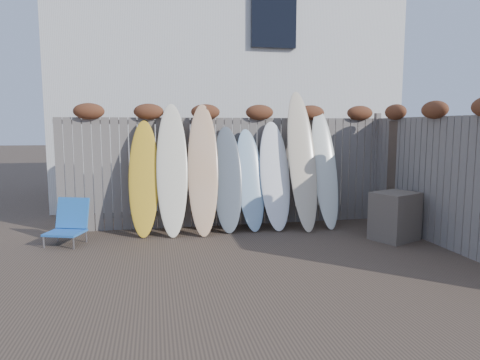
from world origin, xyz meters
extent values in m
plane|color=#493A2D|center=(0.00, 0.00, 0.00)|extent=(80.00, 80.00, 0.00)
cube|color=slate|center=(0.00, 2.40, 1.00)|extent=(6.00, 0.10, 2.00)
cube|color=slate|center=(3.00, 2.40, 1.05)|extent=(0.10, 0.10, 2.10)
ellipsoid|color=brown|center=(-2.40, 2.36, 2.10)|extent=(0.52, 0.28, 0.28)
ellipsoid|color=brown|center=(-1.40, 2.36, 2.10)|extent=(0.52, 0.28, 0.28)
ellipsoid|color=brown|center=(-0.40, 2.36, 2.10)|extent=(0.52, 0.28, 0.28)
ellipsoid|color=brown|center=(0.60, 2.36, 2.10)|extent=(0.52, 0.28, 0.28)
ellipsoid|color=brown|center=(1.60, 2.36, 2.10)|extent=(0.52, 0.28, 0.28)
ellipsoid|color=brown|center=(2.60, 2.36, 2.10)|extent=(0.52, 0.28, 0.28)
cube|color=slate|center=(3.00, 0.20, 1.00)|extent=(0.10, 4.40, 2.00)
ellipsoid|color=brown|center=(2.96, 0.60, 2.10)|extent=(0.28, 0.56, 0.28)
ellipsoid|color=brown|center=(2.96, 1.70, 2.10)|extent=(0.28, 0.56, 0.28)
cube|color=silver|center=(0.50, 6.50, 3.00)|extent=(8.00, 5.00, 6.00)
cube|color=black|center=(1.30, 3.95, 4.20)|extent=(1.00, 0.12, 1.30)
cube|color=blue|center=(-2.72, 1.53, 0.20)|extent=(0.65, 0.61, 0.03)
cube|color=blue|center=(-2.63, 1.77, 0.46)|extent=(0.55, 0.32, 0.49)
cylinder|color=silver|center=(-3.01, 1.42, 0.10)|extent=(0.03, 0.03, 0.20)
cylinder|color=#AEAEB5|center=(-2.88, 1.80, 0.10)|extent=(0.03, 0.03, 0.20)
cylinder|color=#A7A8AE|center=(-2.55, 1.27, 0.10)|extent=(0.03, 0.03, 0.20)
cylinder|color=#B8B6BE|center=(-2.42, 1.64, 0.10)|extent=(0.03, 0.03, 0.20)
cube|color=#4C4339|center=(2.50, 0.82, 0.39)|extent=(0.84, 0.78, 0.78)
cube|color=#4E422F|center=(3.08, 1.24, 0.97)|extent=(0.27, 1.29, 1.94)
ellipsoid|color=gold|center=(-1.51, 2.00, 0.98)|extent=(0.56, 0.73, 1.96)
ellipsoid|color=#F7ECCA|center=(-1.03, 1.96, 1.12)|extent=(0.57, 0.82, 2.25)
ellipsoid|color=#FFD392|center=(-0.51, 1.91, 1.12)|extent=(0.60, 0.83, 2.24)
ellipsoid|color=#545D65|center=(-0.07, 1.99, 0.93)|extent=(0.57, 0.69, 1.85)
ellipsoid|color=#98BBD3|center=(0.35, 2.00, 0.90)|extent=(0.55, 0.69, 1.80)
ellipsoid|color=white|center=(0.80, 1.99, 0.97)|extent=(0.54, 0.69, 1.94)
ellipsoid|color=beige|center=(1.28, 1.90, 1.25)|extent=(0.52, 0.88, 2.49)
ellipsoid|color=white|center=(1.74, 1.96, 1.08)|extent=(0.49, 0.78, 2.17)
camera|label=1|loc=(-1.32, -5.38, 1.84)|focal=32.00mm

